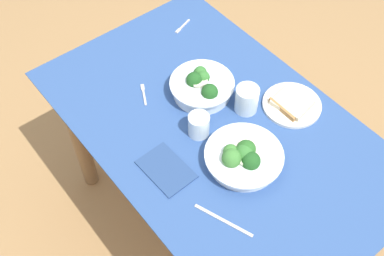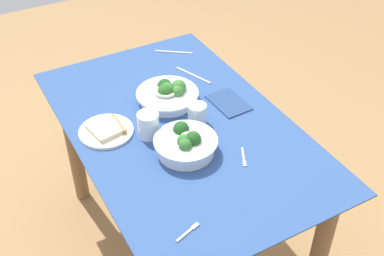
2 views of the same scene
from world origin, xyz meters
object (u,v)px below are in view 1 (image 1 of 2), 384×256
(broccoli_bowl_far, at_px, (202,87))
(broccoli_bowl_near, at_px, (243,157))
(bread_side_plate, at_px, (292,104))
(table_knife_right, at_px, (223,220))
(water_glass_side, at_px, (199,125))
(napkin_folded_upper, at_px, (166,169))
(water_glass_center, at_px, (247,99))
(fork_by_near_bowl, at_px, (182,27))
(fork_by_far_bowl, at_px, (144,94))

(broccoli_bowl_far, distance_m, broccoli_bowl_near, 0.33)
(bread_side_plate, relative_size, table_knife_right, 1.06)
(water_glass_side, height_order, napkin_folded_upper, water_glass_side)
(broccoli_bowl_far, distance_m, water_glass_center, 0.17)
(table_knife_right, relative_size, napkin_folded_upper, 1.10)
(water_glass_center, height_order, table_knife_right, water_glass_center)
(water_glass_side, xyz_separation_m, fork_by_near_bowl, (-0.47, 0.29, -0.04))
(broccoli_bowl_far, distance_m, fork_by_far_bowl, 0.22)
(bread_side_plate, bearing_deg, fork_by_near_bowl, -175.61)
(broccoli_bowl_far, height_order, bread_side_plate, broccoli_bowl_far)
(fork_by_far_bowl, xyz_separation_m, table_knife_right, (0.57, -0.11, -0.00))
(broccoli_bowl_far, height_order, table_knife_right, broccoli_bowl_far)
(bread_side_plate, xyz_separation_m, water_glass_side, (-0.12, -0.34, 0.03))
(water_glass_side, distance_m, napkin_folded_upper, 0.19)
(fork_by_far_bowl, bearing_deg, napkin_folded_upper, -175.41)
(table_knife_right, height_order, napkin_folded_upper, napkin_folded_upper)
(bread_side_plate, relative_size, water_glass_center, 2.09)
(bread_side_plate, relative_size, napkin_folded_upper, 1.17)
(broccoli_bowl_near, distance_m, water_glass_center, 0.24)
(water_glass_center, distance_m, fork_by_far_bowl, 0.38)
(napkin_folded_upper, bearing_deg, fork_by_near_bowl, 137.67)
(water_glass_side, distance_m, table_knife_right, 0.35)
(broccoli_bowl_far, relative_size, fork_by_far_bowl, 2.48)
(broccoli_bowl_near, xyz_separation_m, fork_by_near_bowl, (-0.65, 0.26, -0.03))
(bread_side_plate, relative_size, water_glass_side, 2.50)
(fork_by_far_bowl, bearing_deg, broccoli_bowl_far, -100.76)
(broccoli_bowl_far, height_order, water_glass_side, broccoli_bowl_far)
(broccoli_bowl_near, bearing_deg, broccoli_bowl_far, 164.46)
(fork_by_far_bowl, bearing_deg, fork_by_near_bowl, -31.53)
(broccoli_bowl_far, height_order, broccoli_bowl_near, broccoli_bowl_far)
(bread_side_plate, height_order, water_glass_center, water_glass_center)
(fork_by_far_bowl, height_order, fork_by_near_bowl, same)
(water_glass_center, distance_m, napkin_folded_upper, 0.38)
(broccoli_bowl_near, height_order, fork_by_far_bowl, broccoli_bowl_near)
(broccoli_bowl_far, distance_m, bread_side_plate, 0.33)
(bread_side_plate, height_order, napkin_folded_upper, bread_side_plate)
(table_knife_right, bearing_deg, fork_by_near_bowl, -50.14)
(broccoli_bowl_far, bearing_deg, water_glass_side, -42.82)
(broccoli_bowl_near, distance_m, bread_side_plate, 0.31)
(water_glass_center, bearing_deg, table_knife_right, -51.08)
(bread_side_plate, relative_size, fork_by_near_bowl, 2.22)
(fork_by_far_bowl, bearing_deg, broccoli_bowl_near, -142.50)
(fork_by_far_bowl, relative_size, table_knife_right, 0.47)
(fork_by_far_bowl, bearing_deg, water_glass_side, -142.70)
(table_knife_right, bearing_deg, broccoli_bowl_near, -77.49)
(water_glass_center, distance_m, fork_by_near_bowl, 0.50)
(bread_side_plate, distance_m, water_glass_side, 0.36)
(water_glass_center, bearing_deg, broccoli_bowl_far, -153.09)
(water_glass_center, bearing_deg, water_glass_side, -96.11)
(water_glass_side, bearing_deg, fork_by_near_bowl, 147.93)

